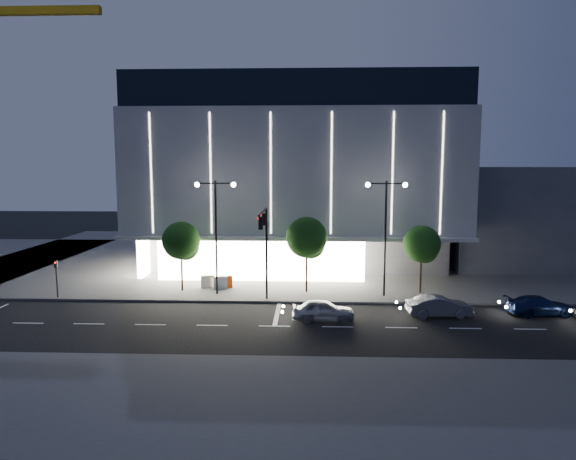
% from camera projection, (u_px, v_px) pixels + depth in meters
% --- Properties ---
extents(ground, '(160.00, 160.00, 0.00)m').
position_uv_depth(ground, '(246.00, 319.00, 34.15)').
color(ground, black).
rests_on(ground, ground).
extents(sidewalk_museum, '(70.00, 40.00, 0.15)m').
position_uv_depth(sidewalk_museum, '(316.00, 256.00, 57.74)').
color(sidewalk_museum, '#474747').
rests_on(sidewalk_museum, ground).
extents(sidewalk_near, '(70.00, 10.00, 0.15)m').
position_uv_depth(sidewalk_near, '(328.00, 401.00, 22.05)').
color(sidewalk_near, '#474747').
rests_on(sidewalk_near, ground).
extents(museum, '(30.00, 25.80, 18.00)m').
position_uv_depth(museum, '(298.00, 174.00, 55.00)').
color(museum, '#4C4C51').
rests_on(museum, ground).
extents(annex_building, '(16.00, 20.00, 10.00)m').
position_uv_depth(annex_building, '(507.00, 213.00, 56.32)').
color(annex_building, '#4C4C51').
rests_on(annex_building, ground).
extents(traffic_mast, '(0.33, 5.89, 7.07)m').
position_uv_depth(traffic_mast, '(265.00, 237.00, 36.79)').
color(traffic_mast, black).
rests_on(traffic_mast, ground).
extents(street_lamp_west, '(3.16, 0.36, 9.00)m').
position_uv_depth(street_lamp_west, '(216.00, 220.00, 39.47)').
color(street_lamp_west, black).
rests_on(street_lamp_west, ground).
extents(street_lamp_east, '(3.16, 0.36, 9.00)m').
position_uv_depth(street_lamp_east, '(386.00, 221.00, 38.97)').
color(street_lamp_east, black).
rests_on(street_lamp_east, ground).
extents(ped_signal_far, '(0.22, 0.24, 3.00)m').
position_uv_depth(ped_signal_far, '(57.00, 275.00, 38.95)').
color(ped_signal_far, black).
rests_on(ped_signal_far, ground).
extents(tree_left, '(3.02, 3.02, 5.72)m').
position_uv_depth(tree_left, '(182.00, 243.00, 40.84)').
color(tree_left, black).
rests_on(tree_left, ground).
extents(tree_mid, '(3.25, 3.25, 6.15)m').
position_uv_depth(tree_mid, '(307.00, 240.00, 40.41)').
color(tree_mid, black).
rests_on(tree_mid, ground).
extents(tree_right, '(2.91, 2.91, 5.51)m').
position_uv_depth(tree_right, '(422.00, 246.00, 40.12)').
color(tree_right, black).
rests_on(tree_right, ground).
extents(car_lead, '(4.14, 1.77, 1.39)m').
position_uv_depth(car_lead, '(323.00, 310.00, 33.65)').
color(car_lead, '#A6A7AD').
rests_on(car_lead, ground).
extents(car_second, '(4.45, 1.89, 1.43)m').
position_uv_depth(car_second, '(439.00, 306.00, 34.56)').
color(car_second, '#939499').
rests_on(car_second, ground).
extents(car_third, '(4.65, 2.29, 1.30)m').
position_uv_depth(car_third, '(540.00, 306.00, 34.96)').
color(car_third, '#131E47').
rests_on(car_third, ground).
extents(barrier_b, '(1.13, 0.52, 1.00)m').
position_uv_depth(barrier_b, '(208.00, 281.00, 42.29)').
color(barrier_b, silver).
rests_on(barrier_b, sidewalk_museum).
extents(barrier_c, '(1.12, 0.39, 1.00)m').
position_uv_depth(barrier_c, '(226.00, 282.00, 42.16)').
color(barrier_c, '#D8480C').
rests_on(barrier_c, sidewalk_museum).
extents(barrier_d, '(1.13, 0.42, 1.00)m').
position_uv_depth(barrier_d, '(221.00, 283.00, 41.84)').
color(barrier_d, silver).
rests_on(barrier_d, sidewalk_museum).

